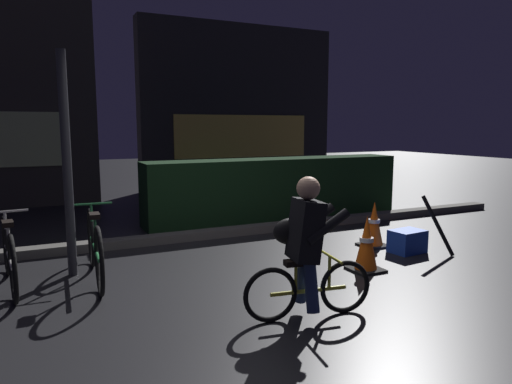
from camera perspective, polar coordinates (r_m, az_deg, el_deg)
ground_plane at (r=5.04m, az=0.90°, el=-11.21°), size 40.00×40.00×0.00m
sidewalk_curb at (r=6.98m, az=-7.18°, el=-5.26°), size 12.00×0.24×0.12m
hedge_row at (r=8.41m, az=2.52°, el=0.43°), size 4.80×0.70×1.09m
storefront_right at (r=12.49m, az=-2.12°, el=10.19°), size 5.28×0.54×4.27m
street_post at (r=5.48m, az=-22.17°, el=3.02°), size 0.10×0.10×2.47m
parked_bike_left_mid at (r=5.46m, az=-28.03°, el=-6.83°), size 0.46×1.67×0.77m
parked_bike_center_left at (r=5.37m, az=-19.16°, el=-6.40°), size 0.46×1.75×0.81m
traffic_cone_near at (r=5.53m, az=13.39°, el=-6.27°), size 0.36×0.36×0.65m
traffic_cone_far at (r=6.66m, az=14.27°, el=-3.94°), size 0.36×0.36×0.63m
blue_crate at (r=6.51m, az=18.07°, el=-5.77°), size 0.47×0.36×0.30m
cyclist at (r=4.06m, az=6.08°, el=-6.75°), size 1.18×0.57×1.25m
closed_umbrella at (r=6.48m, az=21.40°, el=-3.85°), size 0.32×0.38×0.77m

